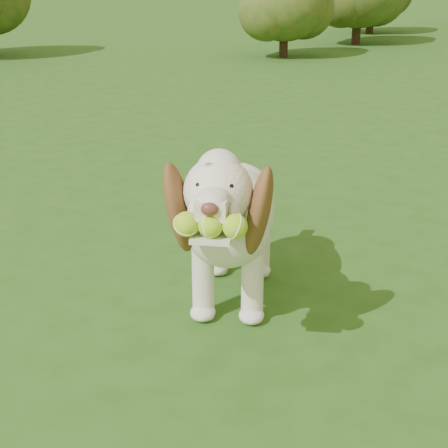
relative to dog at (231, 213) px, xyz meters
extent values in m
plane|color=#264F16|center=(0.27, 0.58, -0.46)|extent=(80.00, 80.00, 0.00)
ellipsoid|color=white|center=(0.04, 0.11, -0.04)|extent=(0.62, 0.82, 0.39)
ellipsoid|color=white|center=(-0.06, -0.15, 0.00)|extent=(0.49, 0.49, 0.38)
ellipsoid|color=white|center=(0.13, 0.35, -0.05)|extent=(0.45, 0.45, 0.35)
cylinder|color=white|center=(-0.11, -0.28, 0.10)|extent=(0.29, 0.35, 0.30)
sphere|color=white|center=(-0.16, -0.42, 0.25)|extent=(0.35, 0.35, 0.27)
sphere|color=white|center=(-0.15, -0.40, 0.32)|extent=(0.22, 0.22, 0.17)
cube|color=white|center=(-0.21, -0.56, 0.24)|extent=(0.16, 0.19, 0.07)
ellipsoid|color=#592D28|center=(-0.24, -0.64, 0.26)|extent=(0.07, 0.06, 0.05)
cube|color=white|center=(-0.22, -0.58, 0.14)|extent=(0.19, 0.21, 0.02)
ellipsoid|color=brown|center=(-0.30, -0.35, 0.17)|extent=(0.22, 0.24, 0.41)
ellipsoid|color=brown|center=(-0.01, -0.46, 0.17)|extent=(0.20, 0.29, 0.41)
cylinder|color=white|center=(0.19, 0.50, -0.01)|extent=(0.13, 0.20, 0.15)
cylinder|color=white|center=(-0.15, -0.09, -0.30)|extent=(0.13, 0.13, 0.33)
cylinder|color=white|center=(0.06, -0.17, -0.30)|extent=(0.13, 0.13, 0.33)
cylinder|color=white|center=(0.02, 0.37, -0.30)|extent=(0.13, 0.13, 0.33)
cylinder|color=white|center=(0.23, 0.29, -0.30)|extent=(0.13, 0.13, 0.33)
sphere|color=#9BD01D|center=(-0.32, -0.59, 0.19)|extent=(0.12, 0.12, 0.09)
sphere|color=#9BD01D|center=(-0.24, -0.62, 0.19)|extent=(0.12, 0.12, 0.09)
sphere|color=#9BD01D|center=(-0.15, -0.65, 0.19)|extent=(0.12, 0.12, 0.09)
cylinder|color=#382314|center=(3.11, 8.53, -0.23)|extent=(0.15, 0.15, 0.47)
ellipsoid|color=#1D3B12|center=(3.11, 8.53, 0.40)|extent=(1.42, 1.42, 1.21)
cylinder|color=#382314|center=(6.33, 12.02, -0.19)|extent=(0.17, 0.17, 0.54)
cylinder|color=#382314|center=(5.12, 10.06, -0.19)|extent=(0.17, 0.17, 0.55)
camera|label=1|loc=(-0.73, -2.83, 1.07)|focal=55.00mm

